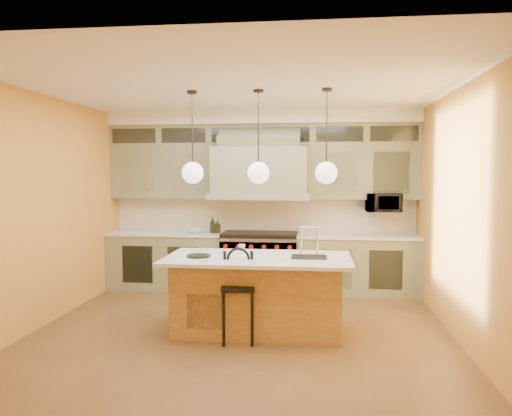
# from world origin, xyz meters

# --- Properties ---
(floor) EXTENTS (5.00, 5.00, 0.00)m
(floor) POSITION_xyz_m (0.00, 0.00, 0.00)
(floor) COLOR brown
(floor) RESTS_ON ground
(ceiling) EXTENTS (5.00, 5.00, 0.00)m
(ceiling) POSITION_xyz_m (0.00, 0.00, 2.90)
(ceiling) COLOR white
(ceiling) RESTS_ON wall_back
(wall_back) EXTENTS (5.00, 0.00, 5.00)m
(wall_back) POSITION_xyz_m (0.00, 2.50, 1.45)
(wall_back) COLOR gold
(wall_back) RESTS_ON ground
(wall_front) EXTENTS (5.00, 0.00, 5.00)m
(wall_front) POSITION_xyz_m (0.00, -2.50, 1.45)
(wall_front) COLOR gold
(wall_front) RESTS_ON ground
(wall_left) EXTENTS (0.00, 5.00, 5.00)m
(wall_left) POSITION_xyz_m (-2.50, 0.00, 1.45)
(wall_left) COLOR gold
(wall_left) RESTS_ON ground
(wall_right) EXTENTS (0.00, 5.00, 5.00)m
(wall_right) POSITION_xyz_m (2.50, 0.00, 1.45)
(wall_right) COLOR gold
(wall_right) RESTS_ON ground
(back_cabinetry) EXTENTS (5.00, 0.77, 2.90)m
(back_cabinetry) POSITION_xyz_m (0.00, 2.23, 1.43)
(back_cabinetry) COLOR gray
(back_cabinetry) RESTS_ON floor
(range) EXTENTS (1.20, 0.74, 0.96)m
(range) POSITION_xyz_m (0.00, 2.14, 0.49)
(range) COLOR silver
(range) RESTS_ON floor
(kitchen_island) EXTENTS (2.21, 1.18, 1.35)m
(kitchen_island) POSITION_xyz_m (0.21, 0.11, 0.47)
(kitchen_island) COLOR olive
(kitchen_island) RESTS_ON floor
(counter_stool) EXTENTS (0.42, 0.42, 1.06)m
(counter_stool) POSITION_xyz_m (0.01, -0.27, 0.60)
(counter_stool) COLOR black
(counter_stool) RESTS_ON floor
(microwave) EXTENTS (0.54, 0.37, 0.30)m
(microwave) POSITION_xyz_m (1.95, 2.25, 1.45)
(microwave) COLOR black
(microwave) RESTS_ON back_cabinetry
(oil_bottle_a) EXTENTS (0.11, 0.11, 0.26)m
(oil_bottle_a) POSITION_xyz_m (-0.78, 2.15, 1.07)
(oil_bottle_a) COLOR black
(oil_bottle_a) RESTS_ON back_cabinetry
(oil_bottle_b) EXTENTS (0.11, 0.11, 0.22)m
(oil_bottle_b) POSITION_xyz_m (-0.70, 2.15, 1.05)
(oil_bottle_b) COLOR black
(oil_bottle_b) RESTS_ON back_cabinetry
(fruit_bowl) EXTENTS (0.29, 0.29, 0.07)m
(fruit_bowl) POSITION_xyz_m (-1.05, 2.08, 0.97)
(fruit_bowl) COLOR silver
(fruit_bowl) RESTS_ON back_cabinetry
(cup) EXTENTS (0.10, 0.10, 0.08)m
(cup) POSITION_xyz_m (-0.06, 0.50, 0.96)
(cup) COLOR silver
(cup) RESTS_ON kitchen_island
(pendant_left) EXTENTS (0.26, 0.26, 1.11)m
(pendant_left) POSITION_xyz_m (-0.60, 0.11, 1.95)
(pendant_left) COLOR #2D2319
(pendant_left) RESTS_ON ceiling
(pendant_center) EXTENTS (0.26, 0.26, 1.11)m
(pendant_center) POSITION_xyz_m (0.20, 0.11, 1.95)
(pendant_center) COLOR #2D2319
(pendant_center) RESTS_ON ceiling
(pendant_right) EXTENTS (0.26, 0.26, 1.11)m
(pendant_right) POSITION_xyz_m (1.00, 0.11, 1.95)
(pendant_right) COLOR #2D2319
(pendant_right) RESTS_ON ceiling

